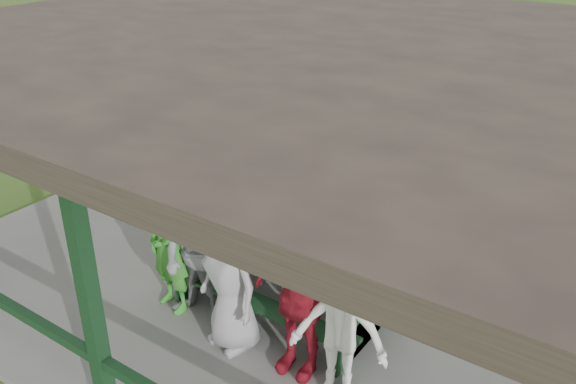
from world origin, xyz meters
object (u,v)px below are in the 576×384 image
Objects in this scene: spectator_blue at (300,136)px; spectator_grey at (473,195)px; contestant_grey_left at (197,257)px; contestant_grey_mid at (230,279)px; contestant_red at (298,299)px; farm_trailer at (425,89)px; picnic_table_far at (346,212)px; spectator_lblue at (353,165)px; picnic_table_near at (283,277)px; contestant_white_fedora at (339,331)px; pickup_truck at (560,98)px; contestant_green at (169,246)px.

spectator_blue is 3.49m from spectator_grey.
spectator_grey is at bearing 59.57° from contestant_grey_left.
contestant_grey_mid is 4.11m from spectator_grey.
contestant_grey_mid is at bearing -177.52° from contestant_red.
farm_trailer is (-1.62, 9.29, -0.32)m from contestant_grey_mid.
contestant_grey_mid is at bearing 74.59° from spectator_grey.
spectator_lblue is (-0.38, 0.87, 0.38)m from picnic_table_far.
picnic_table_near is 1.46× the size of contestant_red.
contestant_white_fedora is 10.40m from pickup_truck.
spectator_grey is 0.33× the size of pickup_truck.
contestant_grey_mid is 0.47× the size of farm_trailer.
contestant_white_fedora is (0.55, -0.07, -0.12)m from contestant_red.
spectator_lblue is at bearing 101.97° from picnic_table_near.
contestant_red reaches higher than spectator_blue.
contestant_grey_mid reaches higher than spectator_lblue.
contestant_white_fedora is 9.77m from farm_trailer.
picnic_table_far is 1.36× the size of contestant_green.
contestant_white_fedora reaches higher than spectator_grey.
contestant_grey_mid is (0.12, -2.87, 0.42)m from picnic_table_far.
picnic_table_near is 1.14m from contestant_grey_left.
contestant_green reaches higher than spectator_blue.
contestant_red is 3.92m from spectator_lblue.
contestant_white_fedora is 5.51m from spectator_blue.
spectator_blue is at bearing -70.68° from farm_trailer.
contestant_grey_left is 1.10× the size of contestant_white_fedora.
contestant_grey_left is at bearing 108.39° from spectator_lblue.
contestant_grey_left is at bearing 149.57° from pickup_truck.
picnic_table_far is 0.50× the size of pickup_truck.
spectator_grey is 0.42× the size of farm_trailer.
picnic_table_near is 1.20m from contestant_red.
contestant_green is 3.67m from spectator_lblue.
spectator_lblue reaches higher than pickup_truck.
spectator_blue is at bearing -2.54° from spectator_lblue.
contestant_green is 0.37× the size of pickup_truck.
contestant_white_fedora is 0.44× the size of farm_trailer.
contestant_red reaches higher than spectator_grey.
contestant_white_fedora is 4.20m from spectator_lblue.
pickup_truck is (-0.25, 6.57, -0.23)m from spectator_grey.
contestant_grey_mid is 1.10× the size of spectator_grey.
contestant_red reaches higher than farm_trailer.
picnic_table_near is 0.56× the size of pickup_truck.
contestant_green is at bearing 100.97° from spectator_lblue.
contestant_grey_mid is (-0.11, -0.87, 0.42)m from picnic_table_near.
contestant_green reaches higher than contestant_grey_mid.
spectator_lblue is (0.57, 3.63, -0.06)m from contestant_green.
pickup_truck is 1.29× the size of farm_trailer.
spectator_grey is (0.05, 3.83, -0.00)m from contestant_white_fedora.
contestant_green reaches higher than spectator_lblue.
spectator_lblue is at bearing 89.89° from contestant_green.
picnic_table_far is at bearing 133.45° from spectator_lblue.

